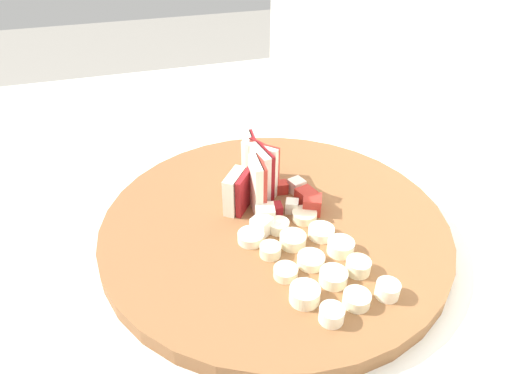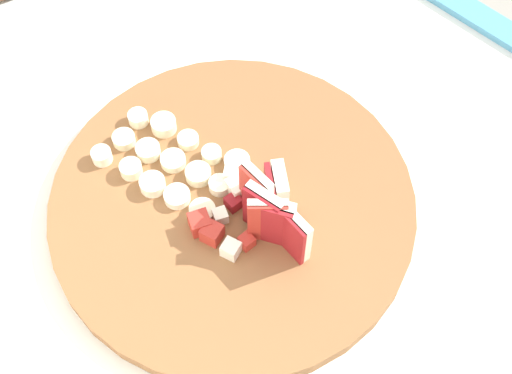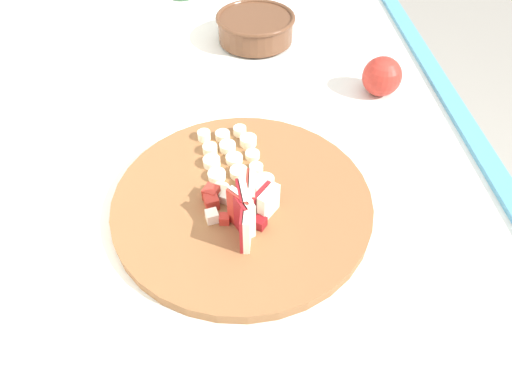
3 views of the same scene
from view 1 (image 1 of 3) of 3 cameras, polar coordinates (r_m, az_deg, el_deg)
name	(u,v)px [view 1 (image 1 of 3)]	position (r m, az deg, el deg)	size (l,w,h in m)	color
cutting_board	(274,225)	(0.53, 2.33, -4.88)	(0.40, 0.40, 0.02)	brown
apple_wedge_fan	(255,174)	(0.54, -0.12, 1.67)	(0.10, 0.07, 0.07)	maroon
apple_dice_pile	(281,203)	(0.53, 3.25, -2.07)	(0.10, 0.10, 0.02)	#B22D23
banana_slice_rows	(315,259)	(0.47, 7.58, -9.18)	(0.17, 0.12, 0.02)	white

